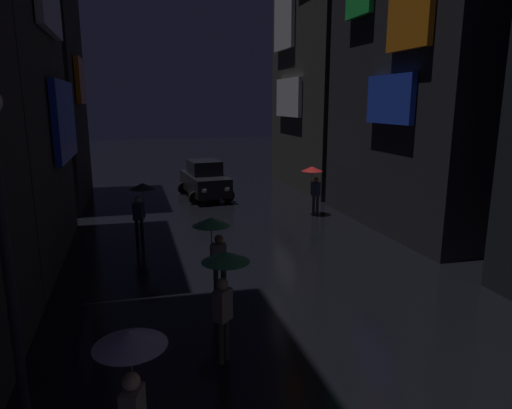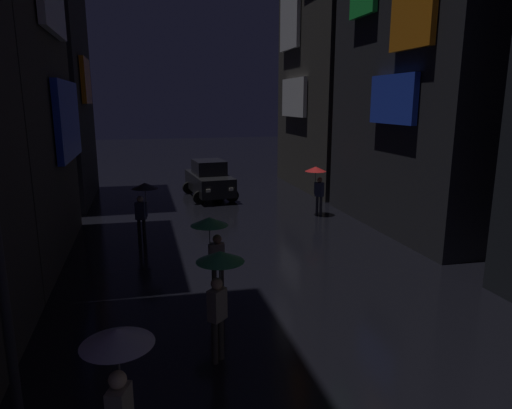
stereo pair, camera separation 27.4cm
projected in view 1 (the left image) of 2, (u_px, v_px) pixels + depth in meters
The scene contains 10 objects.
building_left_far at pixel (26, 27), 20.42m from camera, with size 4.25×7.09×16.08m.
building_right_mid at pixel (430, 20), 16.57m from camera, with size 4.25×8.48×15.41m.
building_right_far at pixel (330, 39), 24.73m from camera, with size 4.25×8.04×16.26m.
pedestrian_midstreet_centre_clear at pixel (131, 367), 5.48m from camera, with size 0.90×0.90×2.12m.
pedestrian_midstreet_left_black at pixel (141, 196), 15.38m from camera, with size 0.90×0.90×2.12m.
pedestrian_foreground_right_red at pixel (313, 177), 19.34m from camera, with size 0.90×0.90×2.12m.
pedestrian_foreground_left_green at pixel (214, 236), 10.88m from camera, with size 0.90×0.90×2.12m.
pedestrian_far_right_green at pixel (225, 276), 8.36m from camera, with size 0.90×0.90×2.12m.
car_distant at pixel (205, 180), 23.05m from camera, with size 2.51×4.27×1.92m.
streetlamp_left_near at pixel (3, 230), 5.96m from camera, with size 0.36×0.36×4.97m.
Camera 1 is at (-3.33, -2.08, 4.79)m, focal length 32.00 mm.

